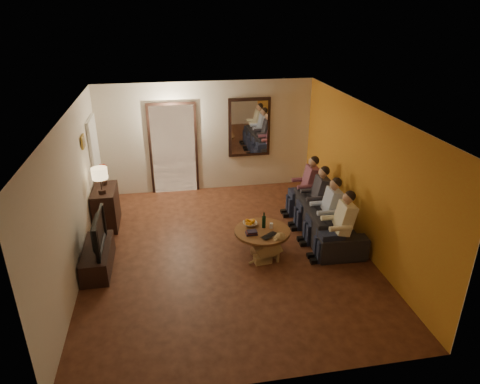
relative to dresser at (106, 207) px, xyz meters
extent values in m
cube|color=#401E11|center=(2.25, -1.46, -0.40)|extent=(5.00, 6.00, 0.01)
cube|color=white|center=(2.25, -1.46, 2.20)|extent=(5.00, 6.00, 0.01)
cube|color=beige|center=(2.25, 1.54, 0.90)|extent=(5.00, 0.02, 2.60)
cube|color=beige|center=(2.25, -4.46, 0.90)|extent=(5.00, 0.02, 2.60)
cube|color=beige|center=(-0.25, -1.46, 0.90)|extent=(0.02, 6.00, 2.60)
cube|color=beige|center=(4.75, -1.46, 0.90)|extent=(0.02, 6.00, 2.60)
cube|color=orange|center=(4.74, -1.46, 0.90)|extent=(0.01, 6.00, 2.60)
cube|color=#FFE0A5|center=(1.45, 1.52, 0.65)|extent=(1.00, 0.06, 2.10)
cube|color=black|center=(1.45, 1.51, 0.65)|extent=(1.12, 0.04, 2.22)
cube|color=silver|center=(1.70, 1.52, 0.50)|extent=(0.45, 0.03, 1.70)
cube|color=black|center=(3.25, 1.50, 1.10)|extent=(1.00, 0.05, 1.40)
cube|color=white|center=(3.25, 1.47, 1.10)|extent=(0.86, 0.02, 1.26)
cube|color=white|center=(-0.21, 0.84, 0.62)|extent=(0.06, 0.85, 2.04)
cube|color=#B28C33|center=(-0.22, -0.16, 1.45)|extent=(0.03, 0.28, 0.24)
cube|color=brown|center=(-0.21, -0.16, 1.45)|extent=(0.01, 0.22, 0.18)
cube|color=black|center=(0.00, 0.00, 0.00)|extent=(0.45, 0.91, 0.81)
cube|color=black|center=(0.00, -1.58, -0.20)|extent=(0.45, 1.21, 0.40)
imported|color=black|center=(0.00, -1.58, 0.29)|extent=(1.02, 0.13, 0.59)
imported|color=black|center=(4.27, -1.11, -0.08)|extent=(2.28, 0.97, 0.65)
cylinder|color=brown|center=(2.88, -1.57, -0.18)|extent=(1.16, 1.16, 0.45)
imported|color=white|center=(2.70, -1.35, 0.08)|extent=(0.26, 0.26, 0.06)
cylinder|color=silver|center=(3.06, -1.52, 0.10)|extent=(0.06, 0.06, 0.10)
imported|color=black|center=(2.98, -1.85, 0.06)|extent=(0.39, 0.36, 0.03)
camera|label=1|loc=(1.30, -8.14, 3.80)|focal=32.00mm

